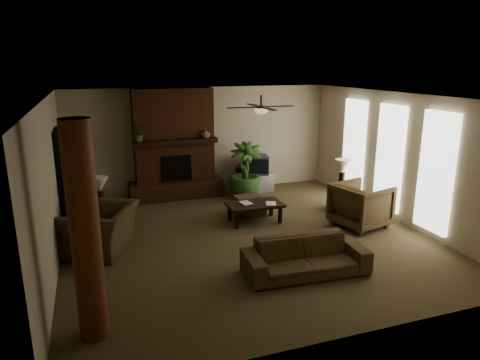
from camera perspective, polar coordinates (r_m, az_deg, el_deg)
name	(u,v)px	position (r m, az deg, el deg)	size (l,w,h in m)	color
room_shell	(247,170)	(8.36, 0.90, 1.31)	(7.00, 7.00, 7.00)	brown
fireplace	(175,153)	(11.26, -8.59, 3.47)	(2.40, 0.70, 2.80)	#532A16
windows	(389,158)	(10.21, 19.02, 2.73)	(0.08, 3.65, 2.35)	white
log_column	(85,234)	(5.60, -19.66, -6.70)	(0.36, 0.36, 2.80)	brown
doorway	(62,180)	(9.74, -22.38, 0.02)	(0.10, 1.00, 2.10)	black
ceiling_fan	(261,109)	(8.59, 2.78, 9.31)	(1.35, 1.35, 0.37)	black
sofa	(306,251)	(7.33, 8.65, -9.20)	(2.06, 0.60, 0.80)	#503D22
armchair_left	(100,222)	(8.43, -17.93, -5.27)	(1.29, 0.84, 1.13)	#503D22
armchair_right	(361,203)	(9.57, 15.61, -2.94)	(1.01, 0.95, 1.04)	#503D22
coffee_table	(255,206)	(9.52, 1.95, -3.40)	(1.20, 0.70, 0.43)	black
ottoman	(250,205)	(10.09, 1.27, -3.35)	(0.60, 0.60, 0.40)	#503D22
tv_stand	(256,182)	(11.82, 2.14, -0.32)	(0.85, 0.50, 0.50)	silver
tv	(255,165)	(11.64, 2.01, 2.02)	(0.73, 0.63, 0.52)	#37373A
floor_vase	(241,176)	(11.76, 0.19, 0.53)	(0.34, 0.34, 0.77)	black
floor_plant	(245,183)	(11.17, 0.71, -0.39)	(0.82, 1.46, 0.82)	#325823
side_table_left	(101,220)	(9.38, -17.86, -5.07)	(0.50, 0.50, 0.55)	black
lamp_left	(100,187)	(9.12, -17.95, -0.86)	(0.43, 0.43, 0.65)	black
side_table_right	(340,198)	(10.67, 13.02, -2.29)	(0.50, 0.50, 0.55)	black
lamp_right	(343,168)	(10.54, 13.32, 1.58)	(0.46, 0.46, 0.65)	black
mantel_plant	(139,135)	(10.77, -13.18, 5.80)	(0.38, 0.42, 0.33)	#325823
mantel_vase	(206,134)	(11.03, -4.54, 6.07)	(0.22, 0.23, 0.22)	brown
book_a	(241,198)	(9.38, 0.20, -2.38)	(0.22, 0.03, 0.29)	#999999
book_b	(266,198)	(9.41, 3.46, -2.35)	(0.21, 0.02, 0.29)	#999999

